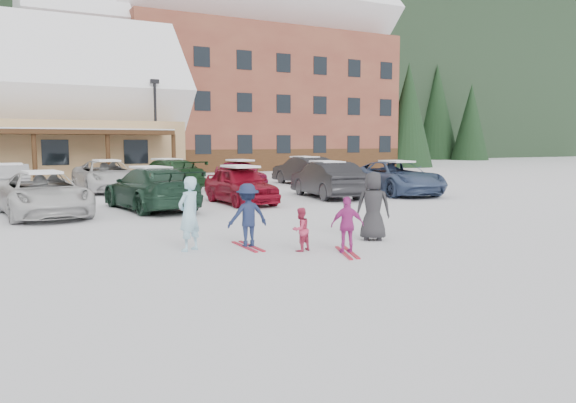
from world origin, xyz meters
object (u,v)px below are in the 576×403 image
parked_car_9 (11,180)px  toddler_red (301,229)px  parked_car_2 (43,194)px  parked_car_12 (240,173)px  parked_car_13 (304,171)px  parked_car_4 (240,185)px  adult_skier (189,214)px  parked_car_3 (151,189)px  alpine_hotel (231,73)px  parked_car_11 (167,174)px  lamp_post (156,124)px  child_magenta (347,225)px  parked_car_6 (396,178)px  parked_car_10 (107,176)px  child_navy (248,215)px  bystander_dark (373,206)px  parked_car_5 (327,180)px

parked_car_9 → toddler_red: bearing=107.3°
parked_car_2 → parked_car_12: bearing=33.8°
parked_car_13 → toddler_red: bearing=57.5°
parked_car_4 → parked_car_9: (-7.65, 7.91, -0.02)m
adult_skier → parked_car_3: (1.21, 7.84, -0.06)m
alpine_hotel → parked_car_11: 25.31m
adult_skier → lamp_post: bearing=-132.8°
child_magenta → parked_car_6: parked_car_6 is taller
lamp_post → toddler_red: lamp_post is taller
toddler_red → parked_car_10: bearing=-106.2°
child_navy → lamp_post: bearing=-98.3°
parked_car_9 → parked_car_12: 11.07m
adult_skier → bystander_dark: bystander_dark is taller
alpine_hotel → bystander_dark: (-11.90, -37.45, -7.80)m
adult_skier → parked_car_2: size_ratio=0.32×
alpine_hotel → child_navy: size_ratio=21.92×
parked_car_10 → parked_car_11: parked_car_11 is taller
child_magenta → parked_car_12: bearing=-85.3°
parked_car_5 → parked_car_13: 7.48m
parked_car_9 → lamp_post: bearing=-143.7°
lamp_post → toddler_red: (-3.07, -22.96, -2.96)m
parked_car_5 → child_magenta: bearing=67.9°
parked_car_3 → parked_car_6: 11.31m
parked_car_5 → parked_car_4: bearing=14.2°
bystander_dark → parked_car_9: (-7.23, 16.89, -0.13)m
child_navy → parked_car_4: parked_car_4 is taller
child_navy → parked_car_10: parked_car_10 is taller
parked_car_10 → parked_car_13: parked_car_13 is taller
adult_skier → parked_car_11: size_ratio=0.31×
child_magenta → toddler_red: bearing=-19.5°
toddler_red → parked_car_4: 9.72m
bystander_dark → parked_car_9: bearing=-33.2°
parked_car_2 → parked_car_12: size_ratio=1.24×
parked_car_2 → parked_car_9: size_ratio=1.21×
lamp_post → parked_car_13: lamp_post is taller
lamp_post → parked_car_4: bearing=-91.8°
parked_car_3 → adult_skier: bearing=75.0°
child_magenta → parked_car_13: size_ratio=0.26×
adult_skier → child_magenta: 3.42m
child_navy → parked_car_4: 9.05m
parked_car_11 → parked_car_5: bearing=115.2°
parked_car_3 → parked_car_11: (2.89, 8.02, 0.02)m
toddler_red → parked_car_9: (-5.01, 17.26, 0.22)m
parked_car_5 → parked_car_13: bearing=-104.5°
toddler_red → parked_car_13: 19.33m
parked_car_2 → parked_car_5: 11.25m
alpine_hotel → parked_car_2: (-18.49, -28.89, -7.92)m
alpine_hotel → parked_car_12: alpine_hotel is taller
parked_car_2 → parked_car_13: parked_car_13 is taller
child_magenta → parked_car_6: 14.05m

